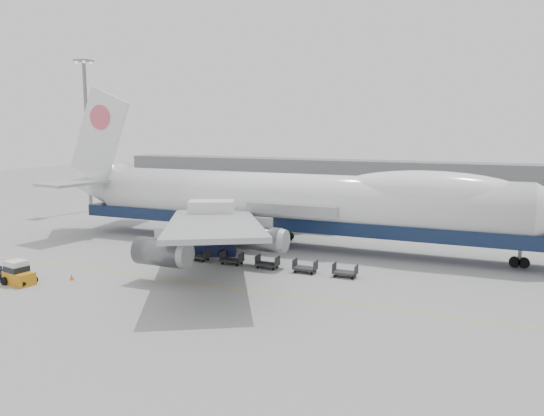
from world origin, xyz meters
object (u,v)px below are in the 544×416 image
at_px(airliner, 299,201).
at_px(ground_worker, 2,274).
at_px(baggage_tug, 18,274).
at_px(catering_truck, 212,225).

distance_m(airliner, ground_worker, 32.50).
distance_m(airliner, baggage_tug, 31.15).
bearing_deg(catering_truck, airliner, 20.00).
relative_size(catering_truck, baggage_tug, 1.93).
bearing_deg(baggage_tug, airliner, 63.36).
xyz_separation_m(airliner, ground_worker, (-20.38, -24.84, -4.83)).
xyz_separation_m(airliner, baggage_tug, (-18.51, -24.62, -4.66)).
distance_m(catering_truck, ground_worker, 21.67).
bearing_deg(ground_worker, airliner, -19.07).
relative_size(airliner, ground_worker, 42.12).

